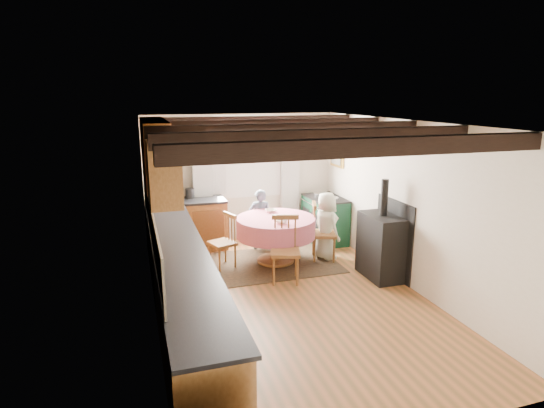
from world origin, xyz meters
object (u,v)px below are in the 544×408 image
object	(u,v)px
chair_right	(324,232)
aga_range	(325,219)
chair_left	(222,241)
cast_iron_stove	(382,229)
chair_near	(285,250)
child_far	(260,220)
dining_table	(276,241)
cup	(284,221)
child_right	(326,226)

from	to	relation	value
chair_right	aga_range	distance (m)	1.00
chair_left	cast_iron_stove	xyz separation A→B (m)	(2.24, -1.12, 0.32)
aga_range	cast_iron_stove	distance (m)	1.89
chair_near	chair_left	xyz separation A→B (m)	(-0.79, 0.84, -0.05)
aga_range	cast_iron_stove	size ratio (longest dim) A/B	0.62
chair_right	cast_iron_stove	xyz separation A→B (m)	(0.53, -0.95, 0.27)
chair_right	chair_near	bearing A→B (deg)	145.30
chair_near	child_far	bearing A→B (deg)	105.72
chair_near	chair_right	size ratio (longest dim) A/B	1.00
dining_table	cup	distance (m)	0.57
chair_left	aga_range	distance (m)	2.25
chair_near	child_far	world-z (taller)	child_far
aga_range	cup	bearing A→B (deg)	-135.94
cast_iron_stove	child_far	world-z (taller)	cast_iron_stove
chair_near	cup	distance (m)	0.53
child_far	child_right	bearing A→B (deg)	153.18
chair_near	chair_right	xyz separation A→B (m)	(0.92, 0.67, -0.00)
chair_near	cast_iron_stove	bearing A→B (deg)	6.32
chair_left	child_right	distance (m)	1.77
cast_iron_stove	cup	size ratio (longest dim) A/B	15.45
cast_iron_stove	chair_left	bearing A→B (deg)	153.52
cast_iron_stove	cup	distance (m)	1.49
chair_near	child_right	distance (m)	1.21
aga_range	cup	world-z (taller)	aga_range
cast_iron_stove	dining_table	bearing A→B (deg)	142.59
chair_right	cast_iron_stove	world-z (taller)	cast_iron_stove
cup	aga_range	bearing A→B (deg)	44.06
dining_table	child_right	xyz separation A→B (m)	(0.88, -0.05, 0.19)
aga_range	child_far	world-z (taller)	child_far
dining_table	aga_range	xyz separation A→B (m)	(1.25, 0.81, 0.05)
chair_left	dining_table	bearing A→B (deg)	66.03
chair_near	child_far	distance (m)	1.49
cast_iron_stove	chair_right	bearing A→B (deg)	119.40
child_right	child_far	bearing A→B (deg)	37.10
chair_left	child_right	world-z (taller)	child_right
dining_table	chair_near	xyz separation A→B (m)	(-0.09, -0.76, 0.11)
child_right	dining_table	bearing A→B (deg)	73.78
dining_table	child_far	size ratio (longest dim) A/B	1.17
chair_right	cup	world-z (taller)	chair_right
aga_range	child_far	size ratio (longest dim) A/B	0.86
dining_table	chair_left	distance (m)	0.89
aga_range	child_right	xyz separation A→B (m)	(-0.37, -0.86, 0.14)
chair_left	chair_right	xyz separation A→B (m)	(1.71, -0.17, 0.05)
cast_iron_stove	child_far	xyz separation A→B (m)	(-1.41, 1.77, -0.21)
aga_range	child_far	bearing A→B (deg)	-176.41
child_right	cast_iron_stove	bearing A→B (deg)	-167.44
aga_range	chair_right	bearing A→B (deg)	-114.97
chair_right	cast_iron_stove	distance (m)	1.12
aga_range	cup	distance (m)	1.75
dining_table	aga_range	size ratio (longest dim) A/B	1.36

